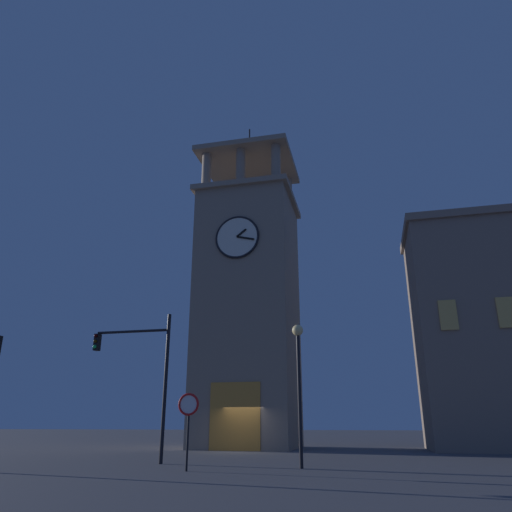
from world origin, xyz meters
name	(u,v)px	position (x,y,z in m)	size (l,w,h in m)	color
ground_plane	(239,452)	(0.00, 0.00, 0.00)	(200.00, 200.00, 0.00)	#4C4C51
clocktower	(249,308)	(0.55, -4.20, 9.51)	(7.15, 7.17, 24.66)	gray
traffic_signal_near	(143,365)	(1.92, 9.24, 3.97)	(3.64, 0.41, 6.16)	black
street_lamp	(299,366)	(-5.05, 10.00, 3.67)	(0.44, 0.44, 5.28)	black
no_horn_sign	(188,410)	(-1.35, 12.01, 2.01)	(0.78, 0.14, 2.59)	black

